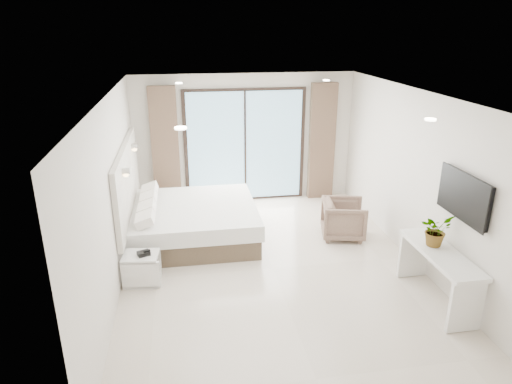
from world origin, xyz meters
TOP-DOWN VIEW (x-y plane):
  - ground at (0.00, 0.00)m, footprint 6.20×6.20m
  - room_shell at (-0.20, 0.86)m, footprint 4.62×6.22m
  - bed at (-1.20, 1.30)m, footprint 2.21×2.10m
  - nightstand at (-1.99, -0.09)m, footprint 0.55×0.47m
  - phone at (-1.94, -0.12)m, footprint 0.21×0.19m
  - console_desk at (2.04, -1.24)m, footprint 0.47×1.50m
  - plant at (2.04, -1.04)m, footprint 0.54×0.57m
  - armchair at (1.48, 0.93)m, footprint 0.83×0.86m

SIDE VIEW (x-z plane):
  - ground at x=0.00m, z-range 0.00..0.00m
  - nightstand at x=-1.99m, z-range 0.00..0.46m
  - bed at x=-1.20m, z-range -0.06..0.70m
  - armchair at x=1.48m, z-range 0.00..0.75m
  - phone at x=-1.94m, z-range 0.47..0.52m
  - console_desk at x=2.04m, z-range 0.17..0.94m
  - plant at x=2.04m, z-range 0.77..1.13m
  - room_shell at x=-0.20m, z-range 0.22..2.94m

